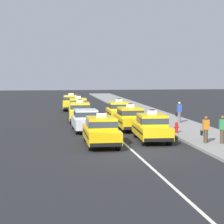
# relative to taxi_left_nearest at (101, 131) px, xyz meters

# --- Properties ---
(ground_plane) EXTENTS (160.00, 160.00, 0.00)m
(ground_plane) POSITION_rel_taxi_left_nearest_xyz_m (1.47, -2.22, -0.88)
(ground_plane) COLOR #232326
(lane_stripe_left_right) EXTENTS (0.14, 80.00, 0.01)m
(lane_stripe_left_right) POSITION_rel_taxi_left_nearest_xyz_m (1.47, 17.78, -0.87)
(lane_stripe_left_right) COLOR silver
(lane_stripe_left_right) RESTS_ON ground
(sidewalk_curb) EXTENTS (4.00, 90.00, 0.15)m
(sidewalk_curb) POSITION_rel_taxi_left_nearest_xyz_m (7.07, 12.78, -0.80)
(sidewalk_curb) COLOR gray
(sidewalk_curb) RESTS_ON ground
(taxi_left_nearest) EXTENTS (1.87, 4.58, 1.96)m
(taxi_left_nearest) POSITION_rel_taxi_left_nearest_xyz_m (0.00, 0.00, 0.00)
(taxi_left_nearest) COLOR black
(taxi_left_nearest) RESTS_ON ground
(sedan_left_second) EXTENTS (1.81, 4.32, 1.58)m
(sedan_left_second) POSITION_rel_taxi_left_nearest_xyz_m (-0.32, 6.19, -0.03)
(sedan_left_second) COLOR black
(sedan_left_second) RESTS_ON ground
(taxi_left_third) EXTENTS (2.03, 4.64, 1.96)m
(taxi_left_third) POSITION_rel_taxi_left_nearest_xyz_m (-0.27, 12.07, 0.00)
(taxi_left_third) COLOR black
(taxi_left_third) RESTS_ON ground
(taxi_left_fourth) EXTENTS (1.97, 4.62, 1.96)m
(taxi_left_fourth) POSITION_rel_taxi_left_nearest_xyz_m (0.02, 18.00, 0.00)
(taxi_left_fourth) COLOR black
(taxi_left_fourth) RESTS_ON ground
(taxi_left_fifth) EXTENTS (2.02, 4.64, 1.96)m
(taxi_left_fifth) POSITION_rel_taxi_left_nearest_xyz_m (-0.33, 23.54, 0.00)
(taxi_left_fifth) COLOR black
(taxi_left_fifth) RESTS_ON ground
(taxi_right_nearest) EXTENTS (2.05, 4.65, 1.96)m
(taxi_right_nearest) POSITION_rel_taxi_left_nearest_xyz_m (3.26, 1.17, 0.00)
(taxi_right_nearest) COLOR black
(taxi_right_nearest) RESTS_ON ground
(taxi_right_second) EXTENTS (1.86, 4.58, 1.96)m
(taxi_right_second) POSITION_rel_taxi_left_nearest_xyz_m (2.94, 6.41, 0.00)
(taxi_right_second) COLOR black
(taxi_right_second) RESTS_ON ground
(taxi_right_third) EXTENTS (1.98, 4.62, 1.96)m
(taxi_right_third) POSITION_rel_taxi_left_nearest_xyz_m (3.11, 12.24, 0.00)
(taxi_right_third) COLOR black
(taxi_right_third) RESTS_ON ground
(pedestrian_near_crosswalk) EXTENTS (0.47, 0.24, 1.61)m
(pedestrian_near_crosswalk) POSITION_rel_taxi_left_nearest_xyz_m (6.85, -1.13, 0.07)
(pedestrian_near_crosswalk) COLOR #473828
(pedestrian_near_crosswalk) RESTS_ON sidewalk_curb
(pedestrian_mid_block) EXTENTS (0.47, 0.24, 1.56)m
(pedestrian_mid_block) POSITION_rel_taxi_left_nearest_xyz_m (5.94, -0.85, 0.05)
(pedestrian_mid_block) COLOR #473828
(pedestrian_mid_block) RESTS_ON sidewalk_curb
(pedestrian_by_storefront) EXTENTS (0.47, 0.24, 1.69)m
(pedestrian_by_storefront) POSITION_rel_taxi_left_nearest_xyz_m (7.47, 8.96, 0.12)
(pedestrian_by_storefront) COLOR slate
(pedestrian_by_storefront) RESTS_ON sidewalk_curb
(fire_hydrant) EXTENTS (0.36, 0.22, 0.73)m
(fire_hydrant) POSITION_rel_taxi_left_nearest_xyz_m (5.55, 3.46, -0.33)
(fire_hydrant) COLOR red
(fire_hydrant) RESTS_ON sidewalk_curb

